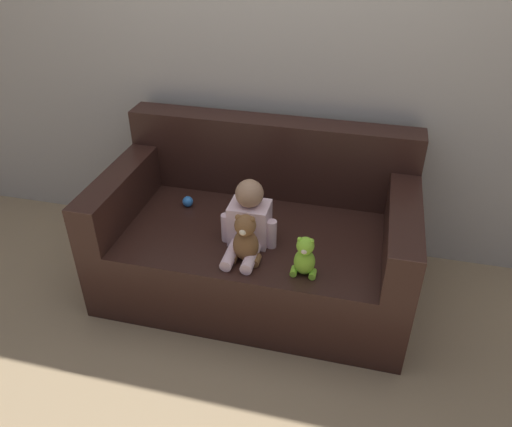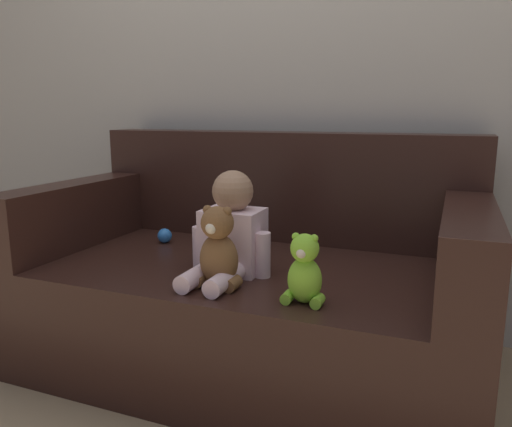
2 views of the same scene
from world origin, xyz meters
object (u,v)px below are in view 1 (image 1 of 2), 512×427
at_px(plush_toy_side, 305,257).
at_px(toy_ball, 188,201).
at_px(teddy_bear_brown, 246,240).
at_px(couch, 258,236).
at_px(person_baby, 249,220).

distance_m(plush_toy_side, toy_ball, 0.88).
bearing_deg(teddy_bear_brown, couch, 93.48).
bearing_deg(couch, teddy_bear_brown, -86.52).
distance_m(couch, toy_ball, 0.46).
bearing_deg(person_baby, couch, 90.12).
xyz_separation_m(person_baby, toy_ball, (-0.44, 0.27, -0.11)).
xyz_separation_m(couch, toy_ball, (-0.44, 0.05, 0.14)).
xyz_separation_m(couch, plush_toy_side, (0.32, -0.40, 0.21)).
bearing_deg(couch, toy_ball, 173.91).
bearing_deg(teddy_bear_brown, person_baby, 98.60).
bearing_deg(teddy_bear_brown, toy_ball, 138.36).
bearing_deg(couch, person_baby, -89.88).
xyz_separation_m(couch, person_baby, (0.00, -0.22, 0.25)).
relative_size(couch, teddy_bear_brown, 6.32).
bearing_deg(teddy_bear_brown, plush_toy_side, -6.87).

